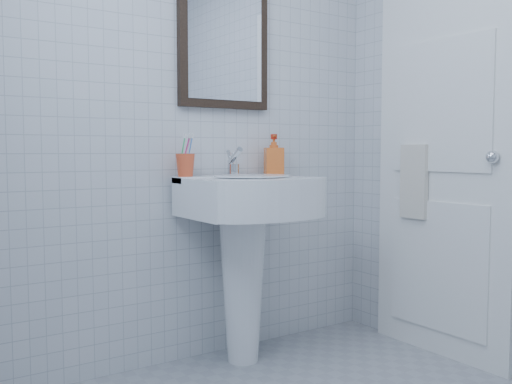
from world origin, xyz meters
TOP-DOWN VIEW (x-y plane):
  - wall_back at (0.00, 1.20)m, footprint 2.20×0.02m
  - washbasin at (0.19, 0.99)m, footprint 0.59×0.43m
  - faucet at (0.19, 1.10)m, footprint 0.06×0.12m
  - toothbrush_cup at (-0.06, 1.11)m, footprint 0.12×0.12m
  - soap_dispenser at (0.45, 1.11)m, footprint 0.12×0.12m
  - wall_mirror at (0.19, 1.18)m, footprint 0.50×0.04m
  - bathroom_door at (1.08, 0.55)m, footprint 0.04×0.80m
  - towel_ring at (1.06, 0.69)m, footprint 0.01×0.18m
  - hand_towel at (1.04, 0.69)m, footprint 0.03×0.16m

SIDE VIEW (x-z plane):
  - washbasin at x=0.19m, z-range 0.16..1.07m
  - hand_towel at x=1.04m, z-range 0.68..1.06m
  - toothbrush_cup at x=-0.06m, z-range 0.91..1.01m
  - faucet at x=0.19m, z-range 0.89..1.03m
  - bathroom_door at x=1.08m, z-range 0.00..2.00m
  - soap_dispenser at x=0.45m, z-range 0.91..1.11m
  - towel_ring at x=1.06m, z-range 0.96..1.14m
  - wall_back at x=0.00m, z-range 0.00..2.50m
  - wall_mirror at x=0.19m, z-range 1.24..1.86m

